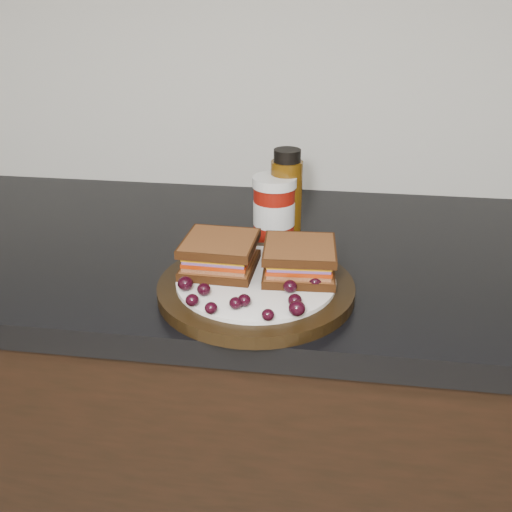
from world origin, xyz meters
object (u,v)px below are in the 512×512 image
at_px(plate, 256,288).
at_px(sandwich_left, 220,254).
at_px(condiment_jar, 274,208).
at_px(oil_bottle, 286,193).

relative_size(plate, sandwich_left, 2.72).
bearing_deg(plate, sandwich_left, 156.38).
bearing_deg(condiment_jar, sandwich_left, -108.10).
bearing_deg(sandwich_left, plate, -21.59).
distance_m(sandwich_left, condiment_jar, 0.19).
height_order(plate, oil_bottle, oil_bottle).
relative_size(condiment_jar, oil_bottle, 0.72).
bearing_deg(condiment_jar, plate, -90.60).
bearing_deg(condiment_jar, oil_bottle, 47.26).
distance_m(condiment_jar, oil_bottle, 0.03).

